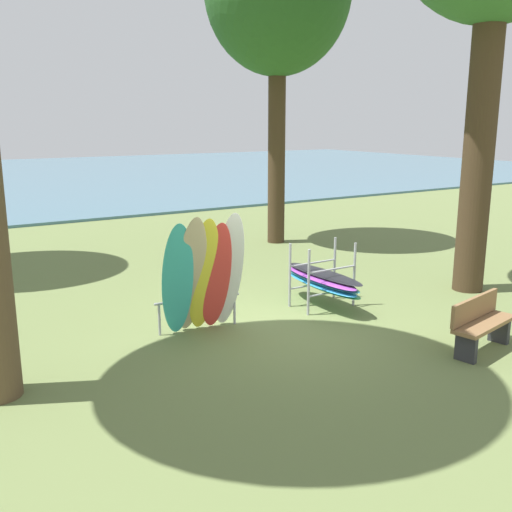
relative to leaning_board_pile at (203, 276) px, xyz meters
name	(u,v)px	position (x,y,z in m)	size (l,w,h in m)	color
ground_plane	(274,330)	(1.10, -0.47, -1.01)	(80.00, 80.00, 0.00)	olive
leaning_board_pile	(203,276)	(0.00, 0.00, 0.00)	(1.54, 0.86, 2.09)	#38B2AD
board_storage_rack	(322,280)	(2.63, 0.16, -0.48)	(1.15, 2.11, 1.25)	#9EA0A5
park_bench	(481,323)	(3.34, -2.93, -0.55)	(1.45, 0.69, 0.85)	#2D2D33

